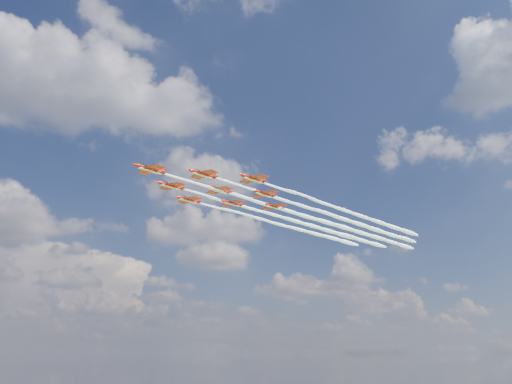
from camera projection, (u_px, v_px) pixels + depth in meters
The scene contains 9 objects.
jet_lead at pixel (283, 209), 153.75m from camera, with size 89.51×56.23×2.33m.
jet_row2_port at pixel (322, 212), 156.99m from camera, with size 89.51×56.23×2.33m.
jet_row2_starb at pixel (291, 220), 165.64m from camera, with size 89.51×56.23×2.33m.
jet_row3_port at pixel (359, 215), 160.22m from camera, with size 89.51×56.23×2.33m.
jet_row3_centre at pixel (326, 222), 168.88m from camera, with size 89.51×56.23×2.33m.
jet_row3_starb at pixel (297, 229), 177.54m from camera, with size 89.51×56.23×2.33m.
jet_row4_port at pixel (361, 225), 172.12m from camera, with size 89.51×56.23×2.33m.
jet_row4_starb at pixel (330, 231), 180.77m from camera, with size 89.51×56.23×2.33m.
jet_tail at pixel (362, 233), 184.01m from camera, with size 89.51×56.23×2.33m.
Camera 1 is at (-27.51, -129.55, 40.85)m, focal length 35.00 mm.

